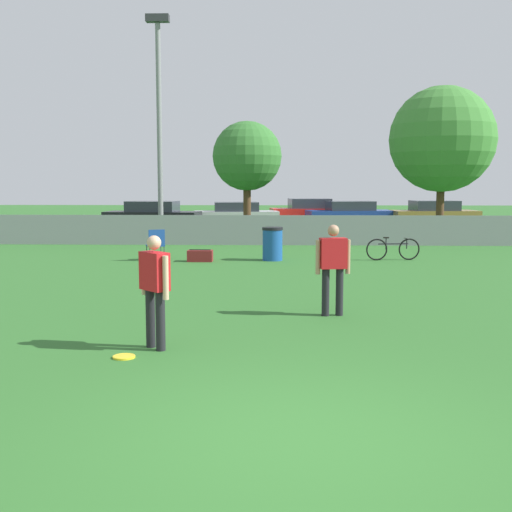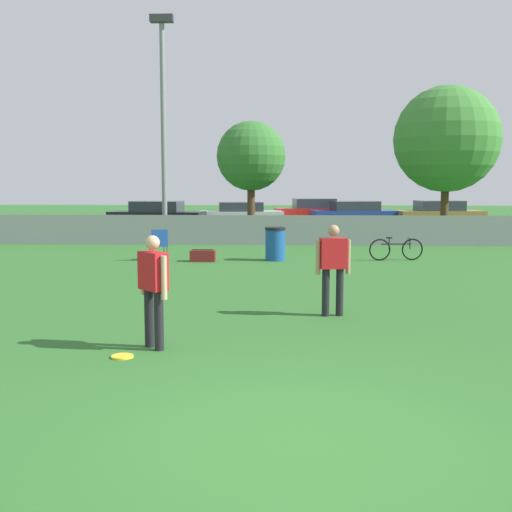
# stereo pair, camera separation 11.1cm
# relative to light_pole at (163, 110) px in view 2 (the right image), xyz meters

# --- Properties ---
(ground_plane) EXTENTS (120.00, 120.00, 0.00)m
(ground_plane) POSITION_rel_light_pole_xyz_m (4.87, -19.95, -5.13)
(ground_plane) COLOR #2D6628
(fence_backline) EXTENTS (23.72, 0.07, 1.21)m
(fence_backline) POSITION_rel_light_pole_xyz_m (4.87, -1.95, -4.58)
(fence_backline) COLOR gray
(fence_backline) RESTS_ON ground_plane
(light_pole) EXTENTS (0.90, 0.36, 8.72)m
(light_pole) POSITION_rel_light_pole_xyz_m (0.00, 0.00, 0.00)
(light_pole) COLOR gray
(light_pole) RESTS_ON ground_plane
(tree_near_pole) EXTENTS (2.90, 2.90, 4.85)m
(tree_near_pole) POSITION_rel_light_pole_xyz_m (3.37, 1.70, -1.75)
(tree_near_pole) COLOR #4C331E
(tree_near_pole) RESTS_ON ground_plane
(tree_far_right) EXTENTS (4.29, 4.29, 6.18)m
(tree_far_right) POSITION_rel_light_pole_xyz_m (11.33, 1.21, -1.10)
(tree_far_right) COLOR #4C331E
(tree_far_right) RESTS_ON ground_plane
(player_defender_red) EXTENTS (0.60, 0.30, 1.57)m
(player_defender_red) POSITION_rel_light_pole_xyz_m (5.61, -14.49, -4.21)
(player_defender_red) COLOR black
(player_defender_red) RESTS_ON ground_plane
(player_thrower_red) EXTENTS (0.47, 0.48, 1.57)m
(player_thrower_red) POSITION_rel_light_pole_xyz_m (2.98, -16.81, -4.21)
(player_thrower_red) COLOR black
(player_thrower_red) RESTS_ON ground_plane
(frisbee_disc) EXTENTS (0.30, 0.30, 0.03)m
(frisbee_disc) POSITION_rel_light_pole_xyz_m (2.65, -17.28, -5.11)
(frisbee_disc) COLOR yellow
(frisbee_disc) RESTS_ON ground_plane
(folding_chair_sideline) EXTENTS (0.63, 0.63, 0.92)m
(folding_chair_sideline) POSITION_rel_light_pole_xyz_m (1.07, -6.73, -4.61)
(folding_chair_sideline) COLOR #333338
(folding_chair_sideline) RESTS_ON ground_plane
(bicycle_sideline) EXTENTS (1.62, 0.44, 0.69)m
(bicycle_sideline) POSITION_rel_light_pole_xyz_m (8.08, -6.45, -4.79)
(bicycle_sideline) COLOR black
(bicycle_sideline) RESTS_ON ground_plane
(trash_bin) EXTENTS (0.61, 0.61, 0.98)m
(trash_bin) POSITION_rel_light_pole_xyz_m (4.51, -6.59, -4.63)
(trash_bin) COLOR #194C99
(trash_bin) RESTS_ON ground_plane
(gear_bag_sideline) EXTENTS (0.73, 0.40, 0.35)m
(gear_bag_sideline) POSITION_rel_light_pole_xyz_m (2.40, -6.93, -4.96)
(gear_bag_sideline) COLOR maroon
(gear_bag_sideline) RESTS_ON ground_plane
(parked_car_dark) EXTENTS (4.72, 2.19, 1.39)m
(parked_car_dark) POSITION_rel_light_pole_xyz_m (-1.45, 5.70, -4.44)
(parked_car_dark) COLOR black
(parked_car_dark) RESTS_ON ground_plane
(parked_car_silver) EXTENTS (4.50, 2.34, 1.29)m
(parked_car_silver) POSITION_rel_light_pole_xyz_m (2.52, 7.72, -4.49)
(parked_car_silver) COLOR black
(parked_car_silver) RESTS_ON ground_plane
(parked_car_red) EXTENTS (4.40, 2.32, 1.42)m
(parked_car_red) POSITION_rel_light_pole_xyz_m (6.40, 9.74, -4.44)
(parked_car_red) COLOR black
(parked_car_red) RESTS_ON ground_plane
(parked_car_blue) EXTENTS (4.67, 2.46, 1.34)m
(parked_car_blue) POSITION_rel_light_pole_xyz_m (8.44, 8.07, -4.46)
(parked_car_blue) COLOR black
(parked_car_blue) RESTS_ON ground_plane
(parked_car_tan) EXTENTS (4.49, 2.28, 1.37)m
(parked_car_tan) POSITION_rel_light_pole_xyz_m (12.69, 7.79, -4.46)
(parked_car_tan) COLOR black
(parked_car_tan) RESTS_ON ground_plane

